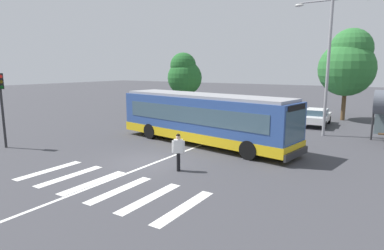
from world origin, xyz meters
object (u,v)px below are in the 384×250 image
traffic_light_near_corner (1,98)px  city_transit_bus (203,118)px  parked_car_white (316,116)px  parked_car_blue (287,113)px  background_tree_left (184,74)px  pedestrian_crossing_street (178,150)px  background_tree_right (348,63)px  parked_car_champagne (205,107)px  parked_car_silver (229,109)px  parked_car_red (254,112)px  twin_arm_street_lamp (329,53)px

traffic_light_near_corner → city_transit_bus: bearing=37.3°
parked_car_white → traffic_light_near_corner: traffic_light_near_corner is taller
parked_car_blue → background_tree_left: bearing=175.1°
traffic_light_near_corner → pedestrian_crossing_street: bearing=9.7°
parked_car_blue → traffic_light_near_corner: traffic_light_near_corner is taller
background_tree_right → parked_car_champagne: bearing=-161.8°
parked_car_silver → background_tree_left: (-5.91, 1.23, 3.20)m
traffic_light_near_corner → background_tree_right: (15.21, 21.87, 2.12)m
pedestrian_crossing_street → parked_car_blue: 16.08m
city_transit_bus → traffic_light_near_corner: traffic_light_near_corner is taller
pedestrian_crossing_street → background_tree_right: 20.82m
traffic_light_near_corner → parked_car_blue: bearing=58.0°
parked_car_champagne → parked_car_blue: same height
parked_car_red → parked_car_white: bearing=4.5°
pedestrian_crossing_street → twin_arm_street_lamp: (3.99, 11.79, 4.65)m
pedestrian_crossing_street → background_tree_left: (-11.13, 17.04, 3.00)m
parked_car_white → traffic_light_near_corner: bearing=-127.9°
parked_car_white → background_tree_right: background_tree_right is taller
parked_car_silver → twin_arm_street_lamp: twin_arm_street_lamp is taller
parked_car_white → twin_arm_street_lamp: size_ratio=0.51×
pedestrian_crossing_street → background_tree_right: background_tree_right is taller
traffic_light_near_corner → twin_arm_street_lamp: 20.50m
parked_car_silver → parked_car_red: (2.66, -0.48, 0.00)m
city_transit_bus → background_tree_right: size_ratio=1.53×
parked_car_red → city_transit_bus: bearing=-85.6°
traffic_light_near_corner → twin_arm_street_lamp: size_ratio=0.48×
city_transit_bus → twin_arm_street_lamp: 9.65m
city_transit_bus → parked_car_champagne: 12.49m
pedestrian_crossing_street → parked_car_red: 15.54m
parked_car_champagne → background_tree_right: 13.42m
parked_car_champagne → parked_car_silver: 2.72m
parked_car_red → parked_car_blue: same height
traffic_light_near_corner → background_tree_left: (-0.08, 18.92, 1.04)m
parked_car_blue → parked_car_white: (2.53, -0.34, 0.00)m
parked_car_silver → background_tree_right: 11.12m
city_transit_bus → parked_car_champagne: city_transit_bus is taller
parked_car_champagne → parked_car_blue: bearing=0.4°
parked_car_silver → city_transit_bus: bearing=-72.1°
parked_car_blue → background_tree_left: 11.76m
pedestrian_crossing_street → parked_car_red: size_ratio=0.37×
parked_car_red → twin_arm_street_lamp: twin_arm_street_lamp is taller
parked_car_white → background_tree_right: bearing=70.8°
parked_car_white → parked_car_blue: bearing=172.5°
city_transit_bus → background_tree_right: background_tree_right is taller
twin_arm_street_lamp → traffic_light_near_corner: bearing=-137.7°
background_tree_left → parked_car_red: bearing=-11.3°
pedestrian_crossing_street → parked_car_silver: pedestrian_crossing_street is taller
parked_car_blue → background_tree_left: background_tree_left is taller
traffic_light_near_corner → background_tree_right: 26.72m
city_transit_bus → parked_car_white: size_ratio=2.67×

